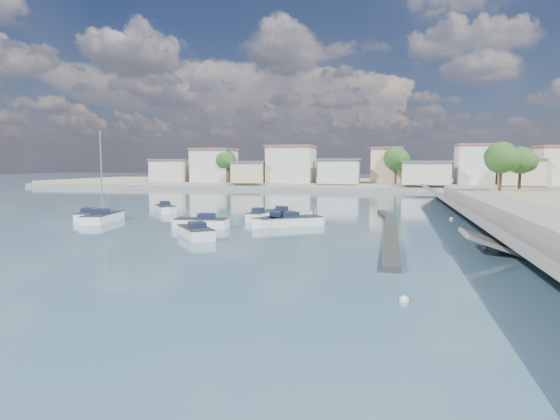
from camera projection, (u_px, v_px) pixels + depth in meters
name	position (u px, v px, depth m)	size (l,w,h in m)	color
ground	(341.00, 203.00, 67.29)	(400.00, 400.00, 0.00)	#324E64
seawall_walkway	(541.00, 224.00, 36.84)	(5.00, 90.00, 1.80)	slate
breakwater	(390.00, 229.00, 39.24)	(2.00, 31.02, 0.35)	black
far_shore_land	(362.00, 183.00, 117.61)	(160.00, 40.00, 1.40)	gray
far_shore_quay	(356.00, 189.00, 97.29)	(160.00, 2.50, 0.80)	slate
far_town	(409.00, 167.00, 100.15)	(113.01, 12.80, 8.35)	beige
shore_trees	(398.00, 161.00, 92.03)	(74.56, 38.32, 7.92)	#38281E
motorboat_a	(195.00, 232.00, 35.74)	(4.17, 4.60, 1.48)	white
motorboat_b	(260.00, 216.00, 46.72)	(1.96, 4.19, 1.48)	white
motorboat_c	(199.00, 223.00, 41.23)	(5.20, 2.09, 1.48)	white
motorboat_d	(273.00, 222.00, 42.14)	(3.76, 4.28, 1.48)	white
motorboat_e	(91.00, 216.00, 47.02)	(2.69, 4.76, 1.48)	white
motorboat_f	(279.00, 214.00, 48.51)	(3.65, 3.45, 1.48)	white
motorboat_g	(166.00, 209.00, 53.85)	(3.97, 4.53, 1.48)	white
motorboat_h	(297.00, 221.00, 42.80)	(5.25, 4.49, 1.48)	white
sailboat	(104.00, 217.00, 45.76)	(3.12, 6.66, 9.00)	white
mooring_buoys	(385.00, 227.00, 41.52)	(15.24, 38.89, 0.40)	white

